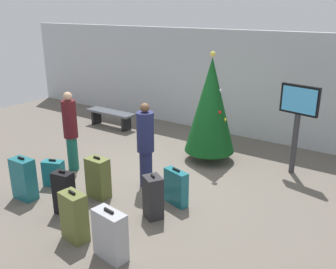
% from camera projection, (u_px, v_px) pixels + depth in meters
% --- Properties ---
extents(ground_plane, '(16.00, 16.00, 0.00)m').
position_uv_depth(ground_plane, '(153.00, 182.00, 7.64)').
color(ground_plane, '#665E54').
extents(back_wall, '(16.00, 0.20, 2.86)m').
position_uv_depth(back_wall, '(236.00, 84.00, 10.13)').
color(back_wall, '#B7BCC1').
rests_on(back_wall, ground_plane).
extents(holiday_tree, '(1.15, 1.15, 2.52)m').
position_uv_depth(holiday_tree, '(211.00, 105.00, 8.33)').
color(holiday_tree, '#4C3319').
rests_on(holiday_tree, ground_plane).
extents(flight_info_kiosk, '(0.83, 0.25, 1.92)m').
position_uv_depth(flight_info_kiosk, '(298.00, 113.00, 7.66)').
color(flight_info_kiosk, '#333338').
rests_on(flight_info_kiosk, ground_plane).
extents(waiting_bench, '(1.61, 0.44, 0.48)m').
position_uv_depth(waiting_bench, '(111.00, 115.00, 11.05)').
color(waiting_bench, '#4C5159').
rests_on(waiting_bench, ground_plane).
extents(traveller_0, '(0.36, 0.36, 1.70)m').
position_uv_depth(traveller_0, '(146.00, 143.00, 7.22)').
color(traveller_0, '#1E234C').
rests_on(traveller_0, ground_plane).
extents(traveller_1, '(0.39, 0.39, 1.75)m').
position_uv_depth(traveller_1, '(71.00, 129.00, 7.94)').
color(traveller_1, '#19594C').
rests_on(traveller_1, ground_plane).
extents(suitcase_0, '(0.41, 0.40, 0.79)m').
position_uv_depth(suitcase_0, '(153.00, 197.00, 6.25)').
color(suitcase_0, '#232326').
rests_on(suitcase_0, ground_plane).
extents(suitcase_1, '(0.54, 0.31, 0.77)m').
position_uv_depth(suitcase_1, '(110.00, 235.00, 5.23)').
color(suitcase_1, '#9EA0A5').
rests_on(suitcase_1, ground_plane).
extents(suitcase_2, '(0.42, 0.28, 0.82)m').
position_uv_depth(suitcase_2, '(98.00, 178.00, 6.93)').
color(suitcase_2, '#59602D').
rests_on(suitcase_2, ground_plane).
extents(suitcase_3, '(0.38, 0.27, 0.81)m').
position_uv_depth(suitcase_3, '(64.00, 193.00, 6.36)').
color(suitcase_3, black).
rests_on(suitcase_3, ground_plane).
extents(suitcase_4, '(0.45, 0.28, 0.83)m').
position_uv_depth(suitcase_4, '(24.00, 179.00, 6.87)').
color(suitcase_4, '#19606B').
rests_on(suitcase_4, ground_plane).
extents(suitcase_5, '(0.46, 0.35, 0.56)m').
position_uv_depth(suitcase_5, '(54.00, 173.00, 7.42)').
color(suitcase_5, '#19606B').
rests_on(suitcase_5, ground_plane).
extents(suitcase_6, '(0.45, 0.31, 0.82)m').
position_uv_depth(suitcase_6, '(74.00, 217.00, 5.64)').
color(suitcase_6, '#59602D').
rests_on(suitcase_6, ground_plane).
extents(suitcase_7, '(0.52, 0.30, 0.70)m').
position_uv_depth(suitcase_7, '(176.00, 187.00, 6.69)').
color(suitcase_7, '#19606B').
rests_on(suitcase_7, ground_plane).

